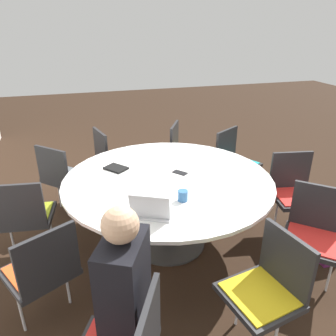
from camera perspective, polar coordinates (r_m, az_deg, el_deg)
The scene contains 17 objects.
ground_plane at distance 3.40m, azimuth 0.00°, elevation -12.74°, with size 16.00×16.00×0.00m, color black.
conference_table at distance 3.07m, azimuth 0.00°, elevation -3.53°, with size 1.92×1.92×0.72m.
chair_1 at distance 2.31m, azimuth 17.06°, elevation -18.85°, with size 0.51×0.50×0.85m.
chair_2 at distance 2.93m, azimuth 24.05°, elevation -9.86°, with size 0.61×0.61×0.85m.
chair_3 at distance 3.53m, azimuth 21.07°, elevation -3.36°, with size 0.49×0.51×0.85m.
chair_4 at distance 4.10m, azimuth 11.47°, elevation 1.63°, with size 0.59×0.60×0.85m.
chair_5 at distance 4.27m, azimuth 2.77°, elevation 3.07°, with size 0.59×0.58×0.85m.
chair_6 at distance 4.15m, azimuth -9.82°, elevation 2.06°, with size 0.53×0.52×0.85m.
chair_7 at distance 3.79m, azimuth -17.85°, elevation -1.00°, with size 0.61×0.61×0.85m.
chair_8 at distance 3.16m, azimuth -23.67°, elevation -7.21°, with size 0.47×0.49×0.85m.
chair_9 at distance 2.49m, azimuth -20.99°, elevation -15.93°, with size 0.58×0.59×0.85m.
person_0 at distance 1.95m, azimuth -8.05°, elevation -19.49°, with size 0.42×0.36×1.20m.
laptop at distance 2.42m, azimuth -2.89°, elevation -7.37°, with size 0.34×0.37×0.21m.
spiral_notebook at distance 3.23m, azimuth -9.04°, elevation -0.03°, with size 0.26×0.25×0.02m.
coffee_cup at distance 2.63m, azimuth 2.59°, elevation -4.83°, with size 0.08×0.08×0.09m.
cell_phone at distance 3.11m, azimuth 2.10°, elevation -0.81°, with size 0.15×0.14×0.01m.
handbag at distance 3.47m, azimuth 25.05°, elevation -11.63°, with size 0.36×0.16×0.28m.
Camera 1 is at (-2.61, 0.75, 2.04)m, focal length 35.00 mm.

